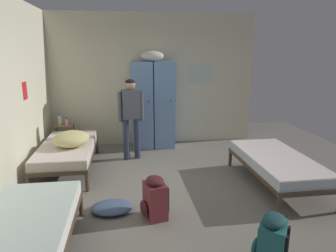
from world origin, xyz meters
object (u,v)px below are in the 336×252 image
object	(u,v)px
bed_right	(277,163)
bedding_heap	(71,139)
bed_left_rear	(67,150)
water_bottle	(60,120)
backpack_teal	(271,242)
bed_left_front	(22,232)
clothes_pile_denim	(112,207)
backpack_maroon	(154,198)
lotion_bottle	(67,122)
locker_bank	(153,103)
person_traveler	(131,112)
shelf_unit	(65,135)

from	to	relation	value
bed_right	bedding_heap	size ratio (longest dim) A/B	2.81
bed_left_rear	water_bottle	xyz separation A→B (m)	(-0.33, 1.17, 0.29)
backpack_teal	bed_left_front	bearing A→B (deg)	172.33
bed_left_front	clothes_pile_denim	distance (m)	1.31
backpack_maroon	backpack_teal	bearing A→B (deg)	-45.88
bed_left_front	lotion_bottle	distance (m)	3.68
bed_right	locker_bank	bearing A→B (deg)	126.37
locker_bank	water_bottle	size ratio (longest dim) A/B	9.00
bed_left_front	backpack_teal	distance (m)	2.41
lotion_bottle	clothes_pile_denim	world-z (taller)	lotion_bottle
bed_right	person_traveler	xyz separation A→B (m)	(-2.20, 1.57, 0.56)
bed_left_rear	water_bottle	world-z (taller)	water_bottle
bed_left_front	backpack_teal	xyz separation A→B (m)	(2.39, -0.32, -0.12)
shelf_unit	clothes_pile_denim	distance (m)	2.94
shelf_unit	backpack_maroon	bearing A→B (deg)	-61.55
bed_right	person_traveler	distance (m)	2.76
person_traveler	backpack_teal	bearing A→B (deg)	-69.36
backpack_maroon	person_traveler	bearing A→B (deg)	95.48
bed_left_front	bedding_heap	bearing A→B (deg)	87.65
water_bottle	bed_left_front	bearing A→B (deg)	-84.94
water_bottle	clothes_pile_denim	distance (m)	3.04
locker_bank	bedding_heap	distance (m)	2.05
shelf_unit	lotion_bottle	distance (m)	0.30
person_traveler	backpack_teal	distance (m)	3.62
bed_left_front	locker_bank	bearing A→B (deg)	66.62
shelf_unit	bed_right	bearing A→B (deg)	-32.36
bed_left_front	backpack_maroon	world-z (taller)	backpack_maroon
water_bottle	bedding_heap	bearing A→B (deg)	-71.69
bed_left_front	water_bottle	xyz separation A→B (m)	(-0.33, 3.72, 0.29)
shelf_unit	backpack_teal	distance (m)	4.81
shelf_unit	bed_left_rear	size ratio (longest dim) A/B	0.30
backpack_maroon	bed_right	bearing A→B (deg)	19.11
shelf_unit	bed_left_rear	distance (m)	1.18
bed_left_rear	backpack_teal	distance (m)	3.74
locker_bank	backpack_teal	world-z (taller)	locker_bank
person_traveler	clothes_pile_denim	bearing A→B (deg)	-99.19
bed_left_front	person_traveler	xyz separation A→B (m)	(1.14, 3.00, 0.56)
backpack_maroon	bed_left_front	bearing A→B (deg)	-151.10
person_traveler	clothes_pile_denim	world-z (taller)	person_traveler
bed_right	water_bottle	xyz separation A→B (m)	(-3.66, 2.29, 0.29)
lotion_bottle	shelf_unit	bearing A→B (deg)	150.26
locker_bank	bedding_heap	xyz separation A→B (m)	(-1.52, -1.33, -0.35)
bedding_heap	clothes_pile_denim	bearing A→B (deg)	-63.94
bed_left_rear	clothes_pile_denim	xyz separation A→B (m)	(0.81, -1.58, -0.33)
locker_bank	backpack_teal	distance (m)	4.21
locker_bank	backpack_maroon	xyz separation A→B (m)	(-0.27, -3.01, -0.71)
backpack_teal	clothes_pile_denim	xyz separation A→B (m)	(-1.58, 1.30, -0.21)
bed_left_rear	bed_left_front	xyz separation A→B (m)	(0.00, -2.55, 0.00)
shelf_unit	bed_left_front	distance (m)	3.71
bed_left_rear	water_bottle	distance (m)	1.25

